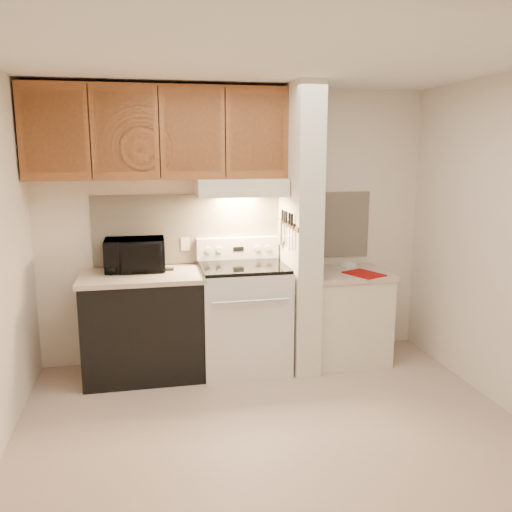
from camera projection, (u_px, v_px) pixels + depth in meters
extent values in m
plane|color=#C0A692|center=(273.00, 430.00, 3.83)|extent=(3.60, 3.60, 0.00)
plane|color=white|center=(276.00, 59.00, 3.35)|extent=(3.60, 3.60, 0.00)
cube|color=silver|center=(236.00, 226.00, 5.03)|extent=(3.60, 2.50, 0.02)
cube|color=beige|center=(237.00, 228.00, 5.02)|extent=(2.60, 0.02, 0.63)
cube|color=silver|center=(244.00, 318.00, 4.85)|extent=(0.76, 0.65, 0.92)
cube|color=black|center=(250.00, 325.00, 4.54)|extent=(0.50, 0.01, 0.30)
cylinder|color=silver|center=(251.00, 301.00, 4.46)|extent=(0.65, 0.02, 0.02)
cube|color=black|center=(243.00, 267.00, 4.76)|extent=(0.74, 0.64, 0.03)
cube|color=silver|center=(238.00, 248.00, 5.01)|extent=(0.76, 0.08, 0.20)
cube|color=black|center=(238.00, 249.00, 4.97)|extent=(0.10, 0.01, 0.04)
cylinder|color=silver|center=(208.00, 250.00, 4.91)|extent=(0.05, 0.02, 0.05)
cylinder|color=silver|center=(219.00, 250.00, 4.93)|extent=(0.05, 0.02, 0.05)
cylinder|color=silver|center=(258.00, 248.00, 5.00)|extent=(0.05, 0.02, 0.05)
cylinder|color=silver|center=(268.00, 248.00, 5.02)|extent=(0.05, 0.02, 0.05)
cube|color=black|center=(144.00, 327.00, 4.69)|extent=(1.00, 0.63, 0.87)
cube|color=#C6B19A|center=(141.00, 276.00, 4.60)|extent=(1.04, 0.67, 0.04)
cube|color=black|center=(160.00, 269.00, 4.74)|extent=(0.24, 0.10, 0.02)
cylinder|color=#1E6067|center=(147.00, 262.00, 4.81)|extent=(0.12, 0.12, 0.10)
cube|color=beige|center=(185.00, 244.00, 4.94)|extent=(0.08, 0.01, 0.12)
imported|color=black|center=(135.00, 255.00, 4.70)|extent=(0.51, 0.35, 0.28)
cube|color=silver|center=(300.00, 230.00, 4.80)|extent=(0.22, 0.70, 2.50)
cube|color=brown|center=(287.00, 224.00, 4.76)|extent=(0.01, 0.70, 0.04)
cube|color=black|center=(288.00, 223.00, 4.71)|extent=(0.02, 0.42, 0.04)
cube|color=silver|center=(292.00, 237.00, 4.56)|extent=(0.01, 0.03, 0.16)
cylinder|color=black|center=(292.00, 220.00, 4.54)|extent=(0.02, 0.02, 0.10)
cube|color=silver|center=(289.00, 237.00, 4.64)|extent=(0.01, 0.04, 0.18)
cylinder|color=black|center=(289.00, 219.00, 4.61)|extent=(0.02, 0.02, 0.10)
cube|color=silver|center=(286.00, 236.00, 4.74)|extent=(0.01, 0.04, 0.20)
cylinder|color=black|center=(286.00, 217.00, 4.71)|extent=(0.02, 0.02, 0.10)
cube|color=silver|center=(284.00, 233.00, 4.81)|extent=(0.01, 0.04, 0.16)
cylinder|color=black|center=(285.00, 216.00, 4.76)|extent=(0.02, 0.02, 0.10)
cube|color=silver|center=(282.00, 233.00, 4.87)|extent=(0.01, 0.04, 0.18)
cylinder|color=black|center=(282.00, 215.00, 4.85)|extent=(0.02, 0.02, 0.10)
cube|color=gray|center=(281.00, 232.00, 4.94)|extent=(0.03, 0.09, 0.22)
cube|color=beige|center=(346.00, 318.00, 5.05)|extent=(0.70, 0.60, 0.81)
cube|color=#C6B19A|center=(347.00, 273.00, 4.97)|extent=(0.74, 0.64, 0.04)
cube|color=#950C0A|center=(364.00, 274.00, 4.84)|extent=(0.35, 0.40, 0.01)
cube|color=white|center=(348.00, 265.00, 5.15)|extent=(0.16, 0.14, 0.04)
cube|color=beige|center=(240.00, 187.00, 4.75)|extent=(0.78, 0.44, 0.15)
cube|color=beige|center=(245.00, 194.00, 4.55)|extent=(0.78, 0.04, 0.06)
cube|color=brown|center=(159.00, 133.00, 4.56)|extent=(2.18, 0.33, 0.77)
cube|color=brown|center=(54.00, 132.00, 4.25)|extent=(0.46, 0.01, 0.63)
cube|color=black|center=(90.00, 132.00, 4.30)|extent=(0.01, 0.01, 0.73)
cube|color=brown|center=(125.00, 132.00, 4.35)|extent=(0.46, 0.01, 0.63)
cube|color=black|center=(159.00, 132.00, 4.41)|extent=(0.01, 0.01, 0.73)
cube|color=brown|center=(193.00, 133.00, 4.46)|extent=(0.46, 0.01, 0.63)
cube|color=black|center=(225.00, 133.00, 4.52)|extent=(0.01, 0.01, 0.73)
cube|color=brown|center=(257.00, 133.00, 4.57)|extent=(0.46, 0.01, 0.63)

